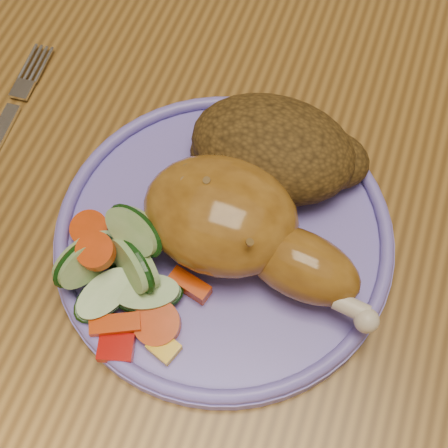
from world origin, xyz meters
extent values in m
plane|color=brown|center=(0.00, 0.00, 0.00)|extent=(4.00, 4.00, 0.00)
cube|color=brown|center=(0.00, 0.00, 0.73)|extent=(0.90, 1.40, 0.04)
cube|color=#4C2D16|center=(0.00, 0.55, 0.43)|extent=(0.42, 0.42, 0.04)
cylinder|color=#4C2D16|center=(-0.18, 0.37, 0.21)|extent=(0.04, 0.04, 0.41)
cylinder|color=#4C2D16|center=(-0.18, 0.73, 0.21)|extent=(0.04, 0.04, 0.41)
cylinder|color=#4C2D16|center=(0.18, 0.37, 0.21)|extent=(0.04, 0.04, 0.41)
cylinder|color=#7465D1|center=(-0.07, -0.08, 0.76)|extent=(0.25, 0.25, 0.01)
torus|color=#7465D1|center=(-0.07, -0.08, 0.77)|extent=(0.25, 0.25, 0.01)
ellipsoid|color=#986420|center=(-0.07, -0.08, 0.79)|extent=(0.11, 0.09, 0.06)
ellipsoid|color=#986420|center=(-0.01, -0.09, 0.78)|extent=(0.09, 0.06, 0.04)
sphere|color=beige|center=(0.04, -0.11, 0.78)|extent=(0.02, 0.02, 0.02)
ellipsoid|color=#4F3613|center=(-0.05, -0.01, 0.79)|extent=(0.12, 0.09, 0.05)
ellipsoid|color=#4F3613|center=(-0.01, 0.00, 0.78)|extent=(0.06, 0.05, 0.03)
ellipsoid|color=#4F3613|center=(-0.09, -0.02, 0.77)|extent=(0.05, 0.05, 0.03)
cube|color=#A50A05|center=(-0.11, -0.18, 0.77)|extent=(0.03, 0.02, 0.01)
cube|color=#E5A507|center=(-0.08, -0.17, 0.77)|extent=(0.02, 0.02, 0.01)
cube|color=#DE3907|center=(-0.11, -0.17, 0.77)|extent=(0.04, 0.03, 0.01)
cylinder|color=#DE3907|center=(-0.14, -0.13, 0.79)|extent=(0.03, 0.03, 0.01)
cylinder|color=#DE3907|center=(-0.16, -0.11, 0.77)|extent=(0.03, 0.03, 0.02)
cylinder|color=#DE3907|center=(-0.09, -0.16, 0.77)|extent=(0.03, 0.03, 0.02)
cube|color=#DE3907|center=(-0.08, -0.12, 0.77)|extent=(0.03, 0.02, 0.01)
cylinder|color=#A5C580|center=(-0.12, -0.11, 0.79)|extent=(0.06, 0.06, 0.04)
cylinder|color=#A5C580|center=(-0.13, -0.15, 0.77)|extent=(0.06, 0.06, 0.02)
cylinder|color=#A5C580|center=(-0.10, -0.14, 0.77)|extent=(0.06, 0.06, 0.02)
cylinder|color=#A5C580|center=(-0.12, -0.13, 0.78)|extent=(0.05, 0.05, 0.05)
cylinder|color=#A5C580|center=(-0.15, -0.14, 0.79)|extent=(0.05, 0.05, 0.05)
cylinder|color=#A5C580|center=(-0.14, -0.12, 0.77)|extent=(0.06, 0.06, 0.02)
cube|color=silver|center=(-0.28, 0.00, 0.75)|extent=(0.02, 0.06, 0.00)
camera|label=1|loc=(0.00, -0.27, 1.17)|focal=50.00mm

